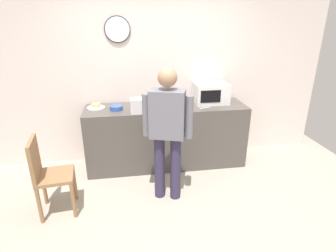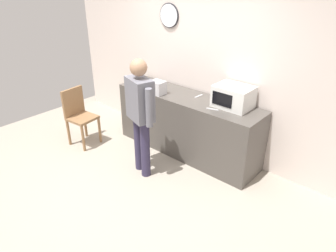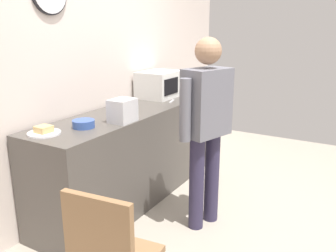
{
  "view_description": "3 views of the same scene",
  "coord_description": "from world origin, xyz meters",
  "px_view_note": "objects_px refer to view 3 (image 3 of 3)",
  "views": [
    {
      "loc": [
        -0.45,
        -2.58,
        2.15
      ],
      "look_at": [
        0.07,
        0.7,
        0.84
      ],
      "focal_mm": 29.34,
      "sensor_mm": 36.0,
      "label": 1
    },
    {
      "loc": [
        2.72,
        -2.18,
        2.61
      ],
      "look_at": [
        0.18,
        0.72,
        0.66
      ],
      "focal_mm": 32.83,
      "sensor_mm": 36.0,
      "label": 2
    },
    {
      "loc": [
        -2.65,
        -0.81,
        1.73
      ],
      "look_at": [
        0.07,
        0.77,
        0.85
      ],
      "focal_mm": 37.85,
      "sensor_mm": 36.0,
      "label": 3
    }
  ],
  "objects_px": {
    "fork_utensil": "(129,106)",
    "spoon_utensil": "(172,101)",
    "person_standing": "(206,120)",
    "sandwich_plate": "(44,132)",
    "microwave": "(159,84)",
    "toaster": "(122,111)",
    "salad_bowl": "(84,124)"
  },
  "relations": [
    {
      "from": "salad_bowl",
      "to": "spoon_utensil",
      "type": "bearing_deg",
      "value": -4.91
    },
    {
      "from": "toaster",
      "to": "person_standing",
      "type": "relative_size",
      "value": 0.13
    },
    {
      "from": "sandwich_plate",
      "to": "toaster",
      "type": "height_order",
      "value": "toaster"
    },
    {
      "from": "microwave",
      "to": "fork_utensil",
      "type": "bearing_deg",
      "value": 178.54
    },
    {
      "from": "microwave",
      "to": "toaster",
      "type": "height_order",
      "value": "microwave"
    },
    {
      "from": "microwave",
      "to": "spoon_utensil",
      "type": "xyz_separation_m",
      "value": [
        -0.16,
        -0.25,
        -0.15
      ]
    },
    {
      "from": "spoon_utensil",
      "to": "person_standing",
      "type": "relative_size",
      "value": 0.1
    },
    {
      "from": "toaster",
      "to": "salad_bowl",
      "type": "bearing_deg",
      "value": 151.49
    },
    {
      "from": "salad_bowl",
      "to": "fork_utensil",
      "type": "relative_size",
      "value": 1.07
    },
    {
      "from": "spoon_utensil",
      "to": "sandwich_plate",
      "type": "bearing_deg",
      "value": 171.14
    },
    {
      "from": "salad_bowl",
      "to": "fork_utensil",
      "type": "bearing_deg",
      "value": 10.85
    },
    {
      "from": "sandwich_plate",
      "to": "fork_utensil",
      "type": "distance_m",
      "value": 1.13
    },
    {
      "from": "sandwich_plate",
      "to": "salad_bowl",
      "type": "xyz_separation_m",
      "value": [
        0.29,
        -0.13,
        0.01
      ]
    },
    {
      "from": "salad_bowl",
      "to": "fork_utensil",
      "type": "xyz_separation_m",
      "value": [
        0.84,
        0.16,
        -0.03
      ]
    },
    {
      "from": "sandwich_plate",
      "to": "spoon_utensil",
      "type": "height_order",
      "value": "sandwich_plate"
    },
    {
      "from": "salad_bowl",
      "to": "fork_utensil",
      "type": "distance_m",
      "value": 0.85
    },
    {
      "from": "fork_utensil",
      "to": "microwave",
      "type": "bearing_deg",
      "value": -1.46
    },
    {
      "from": "spoon_utensil",
      "to": "microwave",
      "type": "bearing_deg",
      "value": 58.4
    },
    {
      "from": "sandwich_plate",
      "to": "microwave",
      "type": "bearing_deg",
      "value": 0.39
    },
    {
      "from": "salad_bowl",
      "to": "toaster",
      "type": "bearing_deg",
      "value": -28.51
    },
    {
      "from": "sandwich_plate",
      "to": "salad_bowl",
      "type": "distance_m",
      "value": 0.32
    },
    {
      "from": "sandwich_plate",
      "to": "person_standing",
      "type": "distance_m",
      "value": 1.31
    },
    {
      "from": "toaster",
      "to": "person_standing",
      "type": "distance_m",
      "value": 0.72
    },
    {
      "from": "microwave",
      "to": "spoon_utensil",
      "type": "bearing_deg",
      "value": -121.6
    },
    {
      "from": "fork_utensil",
      "to": "spoon_utensil",
      "type": "xyz_separation_m",
      "value": [
        0.43,
        -0.27,
        0.0
      ]
    },
    {
      "from": "spoon_utensil",
      "to": "fork_utensil",
      "type": "bearing_deg",
      "value": 147.81
    },
    {
      "from": "fork_utensil",
      "to": "spoon_utensil",
      "type": "relative_size",
      "value": 1.0
    },
    {
      "from": "toaster",
      "to": "spoon_utensil",
      "type": "relative_size",
      "value": 1.29
    },
    {
      "from": "sandwich_plate",
      "to": "fork_utensil",
      "type": "xyz_separation_m",
      "value": [
        1.13,
        0.03,
        -0.02
      ]
    },
    {
      "from": "toaster",
      "to": "spoon_utensil",
      "type": "distance_m",
      "value": 0.97
    },
    {
      "from": "fork_utensil",
      "to": "toaster",
      "type": "bearing_deg",
      "value": -148.46
    },
    {
      "from": "toaster",
      "to": "fork_utensil",
      "type": "height_order",
      "value": "toaster"
    }
  ]
}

